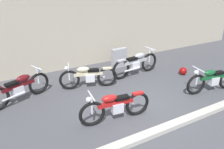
% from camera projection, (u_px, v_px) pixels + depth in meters
% --- Properties ---
extents(ground_plane, '(40.00, 40.00, 0.00)m').
position_uv_depth(ground_plane, '(140.00, 106.00, 6.49)').
color(ground_plane, '#47474C').
extents(building_wall, '(18.00, 0.30, 3.20)m').
position_uv_depth(building_wall, '(85.00, 28.00, 9.10)').
color(building_wall, '#B2A893').
rests_on(building_wall, ground_plane).
extents(curb_strip, '(18.00, 0.24, 0.12)m').
position_uv_depth(curb_strip, '(168.00, 127.00, 5.49)').
color(curb_strip, '#B7B2A8').
rests_on(curb_strip, ground_plane).
extents(stone_marker, '(0.70, 0.25, 0.81)m').
position_uv_depth(stone_marker, '(119.00, 58.00, 9.27)').
color(stone_marker, '#9E9EA3').
rests_on(stone_marker, ground_plane).
extents(helmet, '(0.30, 0.30, 0.30)m').
position_uv_depth(helmet, '(183.00, 71.00, 8.61)').
color(helmet, maroon).
rests_on(helmet, ground_plane).
extents(motorcycle_maroon, '(1.95, 0.93, 0.92)m').
position_uv_depth(motorcycle_maroon, '(20.00, 88.00, 6.60)').
color(motorcycle_maroon, black).
rests_on(motorcycle_maroon, ground_plane).
extents(motorcycle_silver, '(2.17, 0.61, 0.97)m').
position_uv_depth(motorcycle_silver, '(136.00, 63.00, 8.47)').
color(motorcycle_silver, black).
rests_on(motorcycle_silver, ground_plane).
extents(motorcycle_red, '(1.97, 0.55, 0.89)m').
position_uv_depth(motorcycle_red, '(115.00, 106.00, 5.69)').
color(motorcycle_red, black).
rests_on(motorcycle_red, ground_plane).
extents(motorcycle_green, '(1.98, 0.60, 0.89)m').
position_uv_depth(motorcycle_green, '(212.00, 79.00, 7.21)').
color(motorcycle_green, black).
rests_on(motorcycle_green, ground_plane).
extents(motorcycle_cream, '(1.91, 0.80, 0.89)m').
position_uv_depth(motorcycle_cream, '(88.00, 76.00, 7.45)').
color(motorcycle_cream, black).
rests_on(motorcycle_cream, ground_plane).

